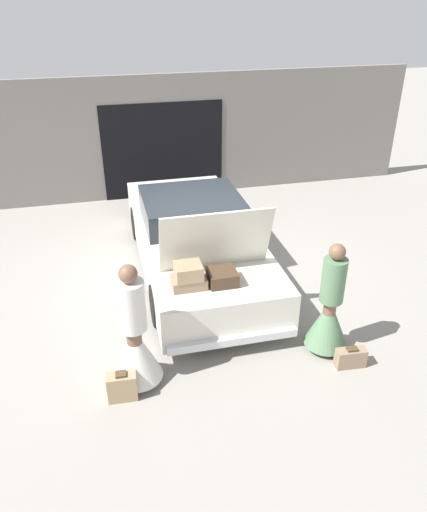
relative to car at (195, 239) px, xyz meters
name	(u,v)px	position (x,y,z in m)	size (l,w,h in m)	color
ground_plane	(196,269)	(0.00, -0.01, -0.60)	(40.00, 40.00, 0.00)	gray
garage_wall_back	(162,138)	(0.00, 3.70, 0.79)	(12.00, 0.14, 2.80)	slate
car	(195,239)	(0.00, 0.00, 0.00)	(1.97, 4.96, 1.82)	silver
person_left	(135,343)	(-1.32, -2.63, 0.02)	(0.67, 0.67, 1.73)	brown
person_right	(329,313)	(1.33, -2.59, -0.01)	(0.61, 0.61, 1.65)	brown
suitcase_beside_left_person	(122,386)	(-1.54, -2.91, -0.41)	(0.37, 0.21, 0.40)	#9E8460
suitcase_beside_right_person	(351,358)	(1.49, -3.03, -0.46)	(0.41, 0.19, 0.30)	#8C7259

